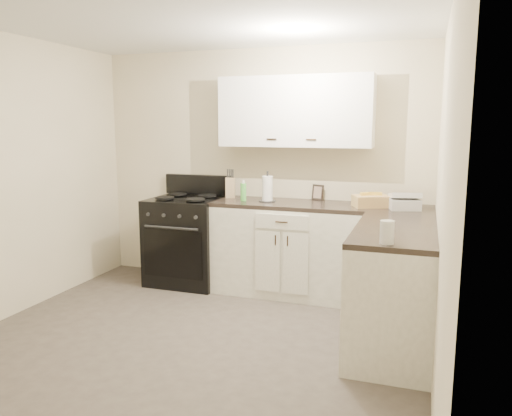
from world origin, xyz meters
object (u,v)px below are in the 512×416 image
(wicker_basket, at_px, (371,201))
(knife_block, at_px, (230,188))
(countertop_grill, at_px, (404,204))
(paper_towel, at_px, (267,189))
(stove, at_px, (187,241))

(wicker_basket, bearing_deg, knife_block, 175.03)
(knife_block, bearing_deg, countertop_grill, -22.73)
(paper_towel, distance_m, wicker_basket, 1.04)
(paper_towel, bearing_deg, wicker_basket, -0.23)
(stove, relative_size, countertop_grill, 3.54)
(knife_block, height_order, paper_towel, paper_towel)
(knife_block, bearing_deg, wicker_basket, -22.33)
(stove, height_order, countertop_grill, countertop_grill)
(stove, distance_m, countertop_grill, 2.30)
(stove, bearing_deg, paper_towel, 1.13)
(stove, distance_m, wicker_basket, 2.01)
(stove, distance_m, paper_towel, 1.09)
(paper_towel, bearing_deg, knife_block, 164.55)
(countertop_grill, bearing_deg, knife_block, 160.45)
(countertop_grill, bearing_deg, wicker_basket, 158.52)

